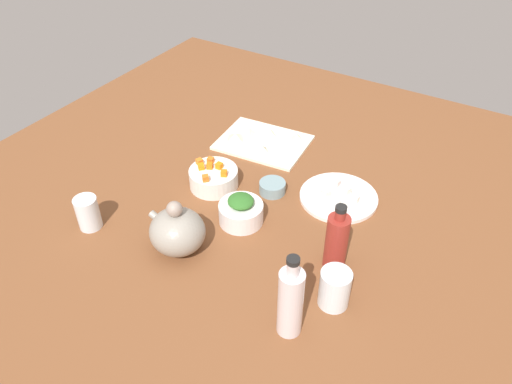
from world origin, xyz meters
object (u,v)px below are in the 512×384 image
bowl_greens (242,213)px  teapot (177,231)px  bowl_small_side (272,187)px  drinking_glass_0 (88,213)px  bottle_1 (337,241)px  cutting_board (263,143)px  plate_tofu (339,197)px  bowl_carrots (214,178)px  drinking_glass_1 (335,288)px  bottle_0 (290,301)px

bowl_greens → teapot: bearing=64.3°
bowl_small_side → drinking_glass_0: bearing=47.8°
bowl_small_side → bottle_1: bearing=147.8°
cutting_board → bowl_small_side: (-16.08, 21.71, 1.30)cm
teapot → bottle_1: size_ratio=0.83×
cutting_board → bottle_1: size_ratio=1.51×
plate_tofu → drinking_glass_0: 72.61cm
plate_tofu → bowl_greens: bearing=50.5°
bowl_carrots → drinking_glass_1: size_ratio=1.48×
cutting_board → bottle_0: bearing=124.9°
bowl_carrots → bowl_small_side: bowl_carrots is taller
bottle_0 → teapot: bearing=-11.4°
cutting_board → teapot: teapot is taller
plate_tofu → teapot: bearing=55.9°
bowl_greens → teapot: size_ratio=0.77×
teapot → drinking_glass_0: bearing=12.5°
cutting_board → bowl_greens: size_ratio=2.35×
drinking_glass_0 → bottle_0: bearing=178.6°
bowl_carrots → teapot: 28.50cm
plate_tofu → drinking_glass_0: bearing=40.8°
plate_tofu → bottle_1: (-9.84, 25.50, 7.89)cm
cutting_board → bowl_small_side: bowl_small_side is taller
cutting_board → bowl_greens: 40.87cm
bowl_small_side → bottle_1: 34.41cm
bowl_greens → bowl_carrots: size_ratio=0.84×
cutting_board → drinking_glass_1: (-49.57, 50.99, 4.56)cm
bottle_1 → bowl_greens: bearing=-3.7°
bottle_1 → drinking_glass_0: bearing=18.7°
bowl_carrots → drinking_glass_0: size_ratio=1.54×
plate_tofu → drinking_glass_1: (-14.78, 36.78, 4.46)cm
bottle_1 → drinking_glass_0: 68.41cm
bowl_greens → bottle_1: bearing=176.3°
teapot → bowl_small_side: bearing=-105.4°
bottle_0 → plate_tofu: bearing=-79.2°
bowl_greens → bowl_carrots: bearing=-30.1°
cutting_board → bowl_carrots: size_ratio=1.98×
cutting_board → teapot: size_ratio=1.81×
bowl_small_side → bottle_0: (-28.03, 41.45, 7.98)cm
bottle_0 → bottle_1: (-0.52, -23.45, -1.29)cm
cutting_board → bottle_1: 60.27cm
bowl_carrots → teapot: (-7.69, 27.24, 3.36)cm
cutting_board → teapot: 56.34cm
bottle_0 → drinking_glass_1: bearing=-114.2°
cutting_board → teapot: bearing=96.9°
bowl_small_side → drinking_glass_0: 53.91cm
bottle_1 → drinking_glass_1: bottle_1 is taller
bowl_carrots → teapot: size_ratio=0.91×
teapot → bottle_0: bottle_0 is taller
bottle_1 → cutting_board: bearing=-41.7°
plate_tofu → bottle_1: size_ratio=1.19×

